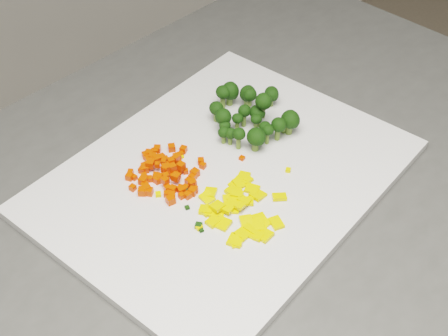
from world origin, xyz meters
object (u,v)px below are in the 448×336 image
carrot_pile (165,167)px  broccoli_pile (253,107)px  pepper_pile (237,202)px  cutting_board (224,177)px

carrot_pile → broccoli_pile: broccoli_pile is taller
pepper_pile → broccoli_pile: (0.12, 0.13, 0.02)m
broccoli_pile → cutting_board: bearing=-144.2°
broccoli_pile → carrot_pile: bearing=-170.0°
pepper_pile → cutting_board: bearing=72.4°
pepper_pile → broccoli_pile: size_ratio=0.97×
carrot_pile → pepper_pile: 0.12m
cutting_board → pepper_pile: pepper_pile is taller
cutting_board → carrot_pile: carrot_pile is taller
pepper_pile → carrot_pile: bearing=115.5°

